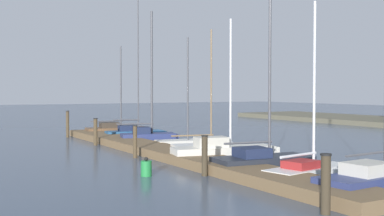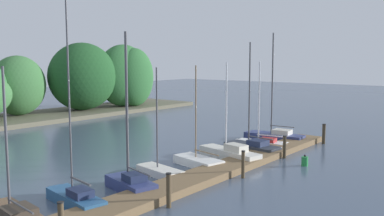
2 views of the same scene
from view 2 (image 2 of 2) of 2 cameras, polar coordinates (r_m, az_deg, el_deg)
dock_pier at (r=21.63m, az=3.99°, el=-8.33°), size 22.44×1.80×0.35m
far_shore at (r=44.14m, az=-18.08°, el=3.01°), size 48.51×8.10×7.49m
sailboat_0 at (r=16.29m, az=-23.17°, el=-13.35°), size 1.71×4.08×5.52m
sailboat_1 at (r=17.62m, az=-15.65°, el=-11.40°), size 1.45×3.57×8.31m
sailboat_2 at (r=18.93m, az=-8.45°, el=-9.68°), size 1.75×3.23×6.92m
sailboat_3 at (r=21.29m, az=-4.58°, el=-8.33°), size 1.47×2.99×5.35m
sailboat_4 at (r=23.05m, az=0.65°, el=-7.14°), size 1.80×3.27×5.43m
sailboat_5 at (r=24.42m, az=4.92°, el=-6.09°), size 1.83×4.40×5.57m
sailboat_6 at (r=26.48m, az=7.96°, el=-5.17°), size 1.72×3.83×6.78m
sailboat_7 at (r=28.24m, az=9.27°, el=-4.61°), size 1.66×3.61×5.60m
sailboat_8 at (r=30.47m, az=11.00°, el=-3.64°), size 1.57×4.38×7.57m
mooring_piling_1 at (r=16.65m, az=-3.18°, el=-11.05°), size 0.22×0.22×1.38m
mooring_piling_2 at (r=20.72m, az=6.93°, el=-7.57°), size 0.19×0.19×1.36m
mooring_piling_3 at (r=25.19m, az=12.42°, el=-5.16°), size 0.22×0.22×1.33m
mooring_piling_4 at (r=30.14m, az=17.41°, el=-3.35°), size 0.25×0.25×1.37m
channel_buoy_0 at (r=23.78m, az=15.02°, el=-6.96°), size 0.36×0.36×0.62m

